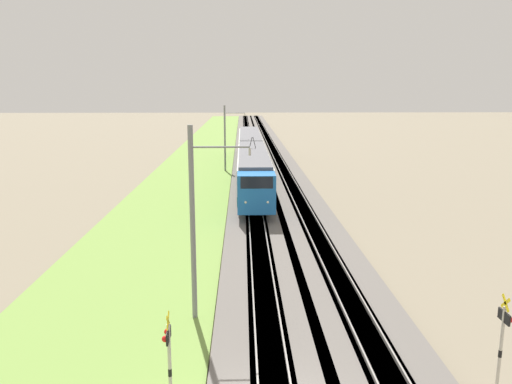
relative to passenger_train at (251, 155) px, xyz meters
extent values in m
cube|color=#605B56|center=(6.91, 0.00, -2.28)|extent=(240.00, 4.40, 0.30)
cube|color=#605B56|center=(6.91, -3.91, -2.28)|extent=(240.00, 4.40, 0.30)
cube|color=#4C4238|center=(6.91, 0.00, -2.28)|extent=(240.00, 1.57, 0.30)
cube|color=gray|center=(6.91, 0.53, -2.06)|extent=(240.00, 0.07, 0.15)
cube|color=gray|center=(6.91, -0.53, -2.06)|extent=(240.00, 0.07, 0.15)
cube|color=#4C4238|center=(6.91, -3.91, -2.28)|extent=(240.00, 1.57, 0.30)
cube|color=gray|center=(6.91, -3.38, -2.06)|extent=(240.00, 0.07, 0.15)
cube|color=gray|center=(6.91, -4.45, -2.06)|extent=(240.00, 0.07, 0.15)
cube|color=olive|center=(6.91, 7.00, -2.37)|extent=(240.00, 9.46, 0.12)
cube|color=blue|center=(-20.90, 0.00, -0.02)|extent=(2.37, 2.76, 2.83)
cube|color=black|center=(-21.25, 0.00, 0.93)|extent=(1.70, 2.30, 0.85)
sphere|color=#F2EAC6|center=(-22.03, 0.79, -0.49)|extent=(0.20, 0.20, 0.20)
sphere|color=#F2EAC6|center=(-22.03, -0.79, -0.49)|extent=(0.20, 0.20, 0.20)
cube|color=#196B47|center=(-10.15, 0.00, -1.03)|extent=(19.13, 2.87, 0.79)
cube|color=silver|center=(-10.15, 0.00, 0.38)|extent=(19.13, 2.87, 2.04)
cube|color=black|center=(-10.15, 0.00, 0.54)|extent=(17.60, 2.89, 0.86)
cube|color=#515156|center=(-10.15, 0.00, 1.52)|extent=(19.13, 2.64, 0.25)
cube|color=black|center=(-10.15, 0.00, -1.71)|extent=(18.18, 2.44, 0.55)
cylinder|color=black|center=(-17.92, 0.53, -1.55)|extent=(0.86, 0.12, 0.86)
cylinder|color=black|center=(-17.92, -0.53, -1.55)|extent=(0.86, 0.12, 0.86)
cube|color=#196B47|center=(10.77, 0.00, -1.03)|extent=(21.50, 2.87, 0.79)
cube|color=silver|center=(10.77, 0.00, 0.38)|extent=(21.50, 2.87, 2.04)
cube|color=black|center=(10.77, 0.00, 0.54)|extent=(19.78, 2.89, 0.86)
cube|color=#515156|center=(10.77, 0.00, 1.52)|extent=(21.50, 2.64, 0.25)
cube|color=black|center=(10.77, 0.00, -1.71)|extent=(20.42, 2.44, 0.55)
cylinder|color=black|center=(-7.28, 0.17, 2.20)|extent=(0.06, 0.33, 1.08)
cylinder|color=black|center=(-7.28, -0.17, 2.20)|extent=(0.06, 0.33, 1.08)
cube|color=black|center=(-17.92, 0.00, -2.43)|extent=(0.10, 0.10, 0.00)
cylinder|color=beige|center=(-42.67, 3.26, -0.98)|extent=(0.11, 0.11, 2.90)
cylinder|color=black|center=(-42.67, 3.26, -1.13)|extent=(0.12, 0.12, 0.25)
cube|color=black|center=(-42.67, 3.26, 0.12)|extent=(0.70, 0.06, 0.36)
sphere|color=red|center=(-42.89, 3.33, 0.12)|extent=(0.20, 0.20, 0.20)
sphere|color=red|center=(-42.44, 3.33, 0.12)|extent=(0.20, 0.20, 0.20)
cube|color=yellow|center=(-42.67, 3.26, 0.59)|extent=(0.49, 0.03, 0.49)
cube|color=yellow|center=(-42.67, 3.26, 0.59)|extent=(0.49, 0.03, 0.49)
cylinder|color=beige|center=(-41.93, -7.40, -0.93)|extent=(0.11, 0.11, 3.01)
cylinder|color=black|center=(-41.93, -7.40, -1.08)|extent=(0.12, 0.12, 0.25)
cube|color=black|center=(-41.93, -7.40, 0.22)|extent=(0.70, 0.06, 0.36)
sphere|color=red|center=(-41.70, -7.47, 0.22)|extent=(0.20, 0.20, 0.20)
sphere|color=red|center=(-42.15, -7.47, 0.22)|extent=(0.20, 0.20, 0.20)
cube|color=yellow|center=(-41.93, -7.40, 0.69)|extent=(0.49, 0.03, 0.49)
cube|color=yellow|center=(-41.93, -7.40, 0.69)|extent=(0.49, 0.03, 0.49)
cylinder|color=slate|center=(-36.38, 3.10, 1.78)|extent=(0.22, 0.22, 8.42)
cylinder|color=slate|center=(-36.38, 1.90, 5.09)|extent=(0.08, 2.40, 0.08)
cylinder|color=#B2ADA8|center=(-36.38, 0.70, 4.89)|extent=(0.10, 0.10, 0.30)
cylinder|color=slate|center=(3.20, 3.10, 1.54)|extent=(0.22, 0.22, 7.94)
cylinder|color=slate|center=(3.20, 1.90, 4.61)|extent=(0.08, 2.40, 0.08)
cylinder|color=#B2ADA8|center=(3.20, 0.70, 4.41)|extent=(0.10, 0.10, 0.30)
camera|label=1|loc=(-56.59, 0.99, 7.41)|focal=35.00mm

